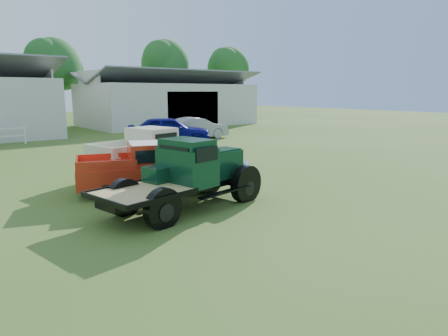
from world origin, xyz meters
TOP-DOWN VIEW (x-y plane):
  - ground at (0.00, 0.00)m, footprint 120.00×120.00m
  - shed_right at (14.00, 27.00)m, footprint 16.80×9.20m
  - tree_c at (5.00, 33.00)m, footprint 5.40×5.40m
  - tree_d at (18.00, 34.00)m, footprint 6.00×6.00m
  - tree_e at (26.00, 32.00)m, footprint 5.70×5.70m
  - vintage_flatbed at (-1.09, 1.37)m, footprint 5.29×2.80m
  - red_pickup at (-0.99, 3.84)m, footprint 4.90×3.28m
  - white_pickup at (0.47, 6.20)m, footprint 5.35×2.97m
  - misc_car_blue at (6.04, 13.85)m, footprint 5.54×4.34m
  - misc_car_grey at (9.09, 15.20)m, footprint 4.69×1.98m

SIDE VIEW (x-z plane):
  - ground at x=0.00m, z-range 0.00..0.00m
  - misc_car_grey at x=9.09m, z-range 0.00..1.50m
  - red_pickup at x=-0.99m, z-range 0.00..1.67m
  - misc_car_blue at x=6.04m, z-range 0.00..1.77m
  - white_pickup at x=0.47m, z-range 0.00..1.85m
  - vintage_flatbed at x=-1.09m, z-range 0.00..1.99m
  - shed_right at x=14.00m, z-range 0.00..5.20m
  - tree_c at x=5.00m, z-range 0.00..9.00m
  - tree_e at x=26.00m, z-range 0.00..9.50m
  - tree_d at x=18.00m, z-range 0.00..10.00m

